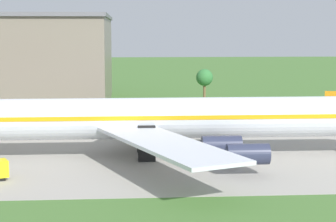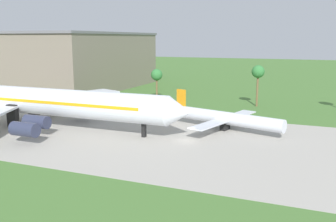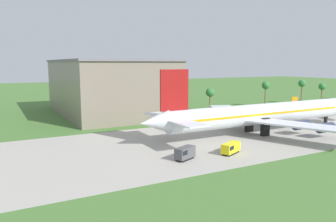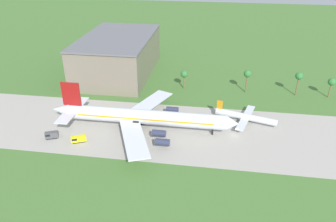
{
  "view_description": "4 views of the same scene",
  "coord_description": "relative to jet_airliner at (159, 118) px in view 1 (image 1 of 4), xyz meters",
  "views": [
    {
      "loc": [
        -41.43,
        -85.88,
        18.25
      ],
      "look_at": [
        -35.34,
        -0.45,
        6.55
      ],
      "focal_mm": 65.0,
      "sensor_mm": 36.0,
      "label": 1
    },
    {
      "loc": [
        22.27,
        -64.3,
        18.95
      ],
      "look_at": [
        -3.6,
        -0.45,
        5.55
      ],
      "focal_mm": 40.0,
      "sensor_mm": 36.0,
      "label": 2
    },
    {
      "loc": [
        -103.73,
        -68.71,
        19.71
      ],
      "look_at": [
        -67.08,
        -0.45,
        8.46
      ],
      "focal_mm": 35.0,
      "sensor_mm": 36.0,
      "label": 3
    },
    {
      "loc": [
        -9.44,
        -111.17,
        68.43
      ],
      "look_at": [
        -27.14,
        5.0,
        6.0
      ],
      "focal_mm": 35.0,
      "sensor_mm": 36.0,
      "label": 4
    }
  ],
  "objects": [
    {
      "name": "jet_airliner",
      "position": [
        0.0,
        0.0,
        0.0
      ],
      "size": [
        75.41,
        56.12,
        18.35
      ],
      "color": "silver",
      "rests_on": "ground_plane"
    },
    {
      "name": "terminal_building",
      "position": [
        -26.51,
        58.03,
        5.12
      ],
      "size": [
        36.72,
        61.2,
        21.2
      ],
      "color": "slate",
      "rests_on": "ground_plane"
    }
  ]
}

